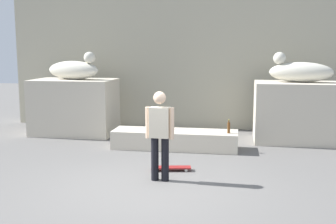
{
  "coord_description": "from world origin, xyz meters",
  "views": [
    {
      "loc": [
        1.47,
        -6.98,
        2.45
      ],
      "look_at": [
        0.04,
        1.66,
        1.1
      ],
      "focal_mm": 44.61,
      "sensor_mm": 36.0,
      "label": 1
    }
  ],
  "objects": [
    {
      "name": "bottle_brown",
      "position": [
        1.3,
        2.83,
        0.58
      ],
      "size": [
        0.07,
        0.07,
        0.33
      ],
      "color": "#593314",
      "rests_on": "ledge_block"
    },
    {
      "name": "bottle_clear",
      "position": [
        -0.31,
        3.1,
        0.57
      ],
      "size": [
        0.08,
        0.08,
        0.29
      ],
      "color": "silver",
      "rests_on": "ledge_block"
    },
    {
      "name": "facade_wall",
      "position": [
        0.0,
        5.96,
        2.72
      ],
      "size": [
        11.19,
        0.6,
        5.45
      ],
      "primitive_type": "cube",
      "color": "#B2AC94",
      "rests_on": "ground_plane"
    },
    {
      "name": "statue_reclining_right",
      "position": [
        3.06,
        4.22,
        1.85
      ],
      "size": [
        1.64,
        0.69,
        0.78
      ],
      "rotation": [
        0.0,
        0.0,
        3.06
      ],
      "color": "beige",
      "rests_on": "pedestal_right"
    },
    {
      "name": "pedestal_left",
      "position": [
        -3.09,
        4.21,
        0.78
      ],
      "size": [
        2.29,
        1.39,
        1.57
      ],
      "primitive_type": "cube",
      "color": "beige",
      "rests_on": "ground_plane"
    },
    {
      "name": "skater",
      "position": [
        0.1,
        0.4,
        0.92
      ],
      "size": [
        0.54,
        0.23,
        1.67
      ],
      "rotation": [
        0.0,
        0.0,
        6.22
      ],
      "color": "black",
      "rests_on": "ground_plane"
    },
    {
      "name": "skateboard",
      "position": [
        0.2,
        1.05,
        0.06
      ],
      "size": [
        0.82,
        0.34,
        0.08
      ],
      "rotation": [
        0.0,
        0.0,
        6.46
      ],
      "color": "maroon",
      "rests_on": "ground_plane"
    },
    {
      "name": "ground_plane",
      "position": [
        0.0,
        0.0,
        0.0
      ],
      "size": [
        40.0,
        40.0,
        0.0
      ],
      "primitive_type": "plane",
      "color": "#605E5B"
    },
    {
      "name": "ledge_block",
      "position": [
        0.0,
        2.93,
        0.22
      ],
      "size": [
        3.05,
        0.84,
        0.45
      ],
      "primitive_type": "cube",
      "color": "beige",
      "rests_on": "ground_plane"
    },
    {
      "name": "pedestal_right",
      "position": [
        3.09,
        4.21,
        0.78
      ],
      "size": [
        2.29,
        1.39,
        1.57
      ],
      "primitive_type": "cube",
      "color": "beige",
      "rests_on": "ground_plane"
    },
    {
      "name": "statue_reclining_left",
      "position": [
        -3.06,
        4.2,
        1.85
      ],
      "size": [
        1.68,
        0.9,
        0.78
      ],
      "rotation": [
        0.0,
        0.0,
        -0.23
      ],
      "color": "beige",
      "rests_on": "pedestal_left"
    }
  ]
}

